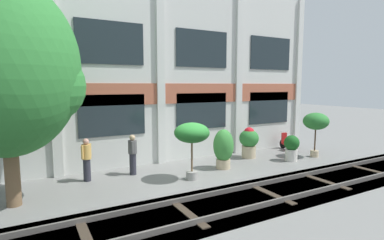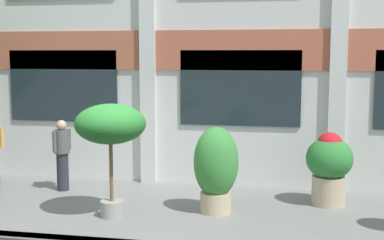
% 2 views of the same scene
% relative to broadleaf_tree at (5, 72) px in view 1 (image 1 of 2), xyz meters
% --- Properties ---
extents(ground_plane, '(80.00, 80.00, 0.00)m').
position_rel_broadleaf_tree_xyz_m(ground_plane, '(5.64, -0.46, -3.83)').
color(ground_plane, slate).
extents(apartment_facade, '(17.34, 0.64, 8.17)m').
position_rel_broadleaf_tree_xyz_m(apartment_facade, '(5.64, 2.67, 0.23)').
color(apartment_facade, silver).
rests_on(apartment_facade, ground).
extents(rail_tracks, '(24.98, 2.80, 0.43)m').
position_rel_broadleaf_tree_xyz_m(rail_tracks, '(5.64, -2.86, -3.97)').
color(rail_tracks, '#5B5449').
rests_on(rail_tracks, ground).
extents(broadleaf_tree, '(4.18, 3.98, 6.45)m').
position_rel_broadleaf_tree_xyz_m(broadleaf_tree, '(0.00, 0.00, 0.00)').
color(broadleaf_tree, brown).
rests_on(broadleaf_tree, ground).
extents(potted_plant_low_pan, '(1.30, 1.30, 2.12)m').
position_rel_broadleaf_tree_xyz_m(potted_plant_low_pan, '(5.69, -0.35, -2.16)').
color(potted_plant_low_pan, gray).
rests_on(potted_plant_low_pan, ground).
extents(potted_plant_ribbed_drum, '(0.85, 0.85, 1.66)m').
position_rel_broadleaf_tree_xyz_m(potted_plant_ribbed_drum, '(7.55, 0.30, -2.91)').
color(potted_plant_ribbed_drum, tan).
rests_on(potted_plant_ribbed_drum, ground).
extents(potted_plant_stone_basin, '(0.93, 0.93, 1.48)m').
position_rel_broadleaf_tree_xyz_m(potted_plant_stone_basin, '(9.69, 1.25, -3.00)').
color(potted_plant_stone_basin, tan).
rests_on(potted_plant_stone_basin, ground).
extents(potted_plant_fluted_column, '(0.69, 0.69, 1.19)m').
position_rel_broadleaf_tree_xyz_m(potted_plant_fluted_column, '(11.03, -0.16, -3.18)').
color(potted_plant_fluted_column, beige).
rests_on(potted_plant_fluted_column, ground).
extents(potted_plant_tall_urn, '(1.20, 1.20, 2.16)m').
position_rel_broadleaf_tree_xyz_m(potted_plant_tall_urn, '(12.62, -0.15, -2.15)').
color(potted_plant_tall_urn, tan).
rests_on(potted_plant_tall_urn, ground).
extents(scooter_near_curb, '(0.52, 1.38, 0.98)m').
position_rel_broadleaf_tree_xyz_m(scooter_near_curb, '(12.68, 1.52, -3.40)').
color(scooter_near_curb, black).
rests_on(scooter_near_curb, ground).
extents(resident_by_doorway, '(0.41, 0.39, 1.57)m').
position_rel_broadleaf_tree_xyz_m(resident_by_doorway, '(2.25, 1.32, -3.00)').
color(resident_by_doorway, '#282833').
rests_on(resident_by_doorway, ground).
extents(resident_watching_tracks, '(0.34, 0.50, 1.57)m').
position_rel_broadleaf_tree_xyz_m(resident_watching_tracks, '(3.96, 1.29, -2.99)').
color(resident_watching_tracks, '#282833').
rests_on(resident_watching_tracks, ground).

